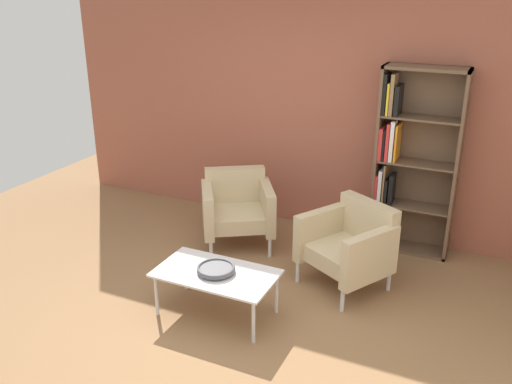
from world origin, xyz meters
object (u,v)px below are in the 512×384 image
object	(u,v)px
coffee_table_low	(216,276)
armchair_by_bookshelf	(350,244)
bookshelf_tall	(407,164)
armchair_near_window	(237,207)
decorative_bowl	(216,269)

from	to	relation	value
coffee_table_low	armchair_by_bookshelf	world-z (taller)	armchair_by_bookshelf
coffee_table_low	armchair_by_bookshelf	bearing A→B (deg)	47.43
bookshelf_tall	armchair_by_bookshelf	size ratio (longest dim) A/B	2.04
bookshelf_tall	armchair_near_window	size ratio (longest dim) A/B	2.02
coffee_table_low	decorative_bowl	world-z (taller)	decorative_bowl
coffee_table_low	armchair_near_window	size ratio (longest dim) A/B	1.06
bookshelf_tall	coffee_table_low	size ratio (longest dim) A/B	1.90
bookshelf_tall	armchair_near_window	distance (m)	1.79
bookshelf_tall	armchair_by_bookshelf	world-z (taller)	bookshelf_tall
decorative_bowl	armchair_by_bookshelf	distance (m)	1.28
bookshelf_tall	armchair_by_bookshelf	bearing A→B (deg)	-105.85
coffee_table_low	decorative_bowl	xyz separation A→B (m)	(0.00, 0.00, 0.07)
decorative_bowl	armchair_near_window	size ratio (longest dim) A/B	0.34
coffee_table_low	armchair_near_window	bearing A→B (deg)	109.38
bookshelf_tall	armchair_near_window	xyz separation A→B (m)	(-1.59, -0.65, -0.51)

